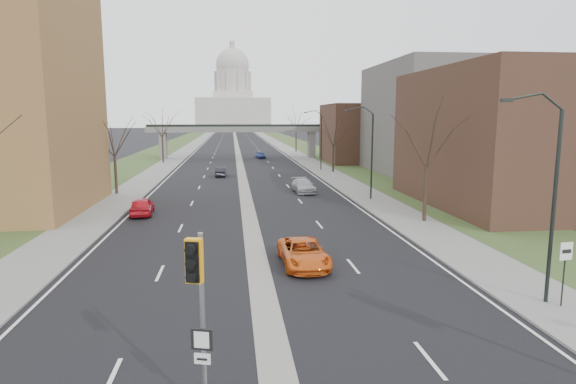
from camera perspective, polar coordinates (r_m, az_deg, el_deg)
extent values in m
cube|color=black|center=(162.16, -6.22, 6.07)|extent=(20.00, 600.00, 0.01)
cube|color=gray|center=(162.16, -6.22, 6.07)|extent=(1.20, 600.00, 0.02)
cube|color=gray|center=(162.69, -1.96, 6.15)|extent=(4.00, 600.00, 0.12)
cube|color=gray|center=(162.50, -10.47, 6.00)|extent=(4.00, 600.00, 0.12)
cube|color=#354921|center=(163.29, 0.15, 6.16)|extent=(8.00, 600.00, 0.10)
cube|color=#354921|center=(163.01, -12.59, 5.94)|extent=(8.00, 600.00, 0.10)
cube|color=#442B1F|center=(47.31, 25.78, 5.79)|extent=(16.00, 20.00, 12.00)
cube|color=#5E5B56|center=(70.34, 18.14, 8.18)|extent=(18.00, 22.00, 15.00)
cube|color=#442B1F|center=(85.24, 9.27, 6.87)|extent=(14.00, 14.00, 10.00)
cube|color=slate|center=(92.99, -14.56, 5.32)|extent=(1.20, 2.50, 5.00)
cube|color=slate|center=(93.37, 2.80, 5.61)|extent=(1.20, 2.50, 5.00)
cube|color=slate|center=(92.00, -5.90, 7.39)|extent=(34.00, 3.00, 1.00)
cube|color=black|center=(91.98, -5.90, 7.83)|extent=(34.00, 0.15, 0.50)
cube|color=#B9B5A9|center=(331.97, -6.50, 9.21)|extent=(48.00, 42.00, 20.00)
cube|color=#B9B5A9|center=(332.27, -6.54, 11.28)|extent=(26.00, 26.00, 5.00)
cylinder|color=#B9B5A9|center=(332.77, -6.56, 12.83)|extent=(22.00, 22.00, 14.00)
sphere|color=#B9B5A9|center=(333.72, -6.60, 14.71)|extent=(22.00, 22.00, 22.00)
cylinder|color=#B9B5A9|center=(335.09, -6.64, 16.67)|extent=(3.60, 3.60, 4.50)
cylinder|color=black|center=(22.51, 28.96, -1.73)|extent=(0.16, 0.16, 8.00)
cube|color=black|center=(20.95, 24.66, 9.83)|extent=(0.45, 0.18, 0.14)
cylinder|color=black|center=(46.01, 9.90, 4.13)|extent=(0.16, 0.16, 8.00)
cube|color=black|center=(45.26, 7.22, 9.63)|extent=(0.45, 0.18, 0.14)
cylinder|color=black|center=(71.27, 3.95, 5.88)|extent=(0.16, 0.16, 8.00)
cube|color=black|center=(70.79, 2.14, 9.40)|extent=(0.45, 0.18, 0.14)
cylinder|color=#382B21|center=(51.65, -19.74, 1.88)|extent=(0.28, 0.28, 3.75)
cylinder|color=#382B21|center=(84.96, -14.62, 4.83)|extent=(0.28, 0.28, 4.25)
cylinder|color=#382B21|center=(37.27, 15.94, -0.27)|extent=(0.28, 0.28, 4.00)
cylinder|color=#382B21|center=(68.72, 5.38, 3.87)|extent=(0.28, 0.28, 3.50)
cylinder|color=#382B21|center=(108.05, 0.96, 5.93)|extent=(0.28, 0.28, 4.25)
cylinder|color=gray|center=(13.03, -10.05, -15.48)|extent=(0.13, 0.13, 4.98)
cube|color=orange|center=(11.93, -11.05, -7.99)|extent=(0.49, 0.48, 1.10)
cube|color=black|center=(13.15, -10.01, -16.63)|extent=(0.56, 0.19, 0.57)
cube|color=silver|center=(13.38, -9.95, -18.66)|extent=(0.43, 0.15, 0.29)
cylinder|color=black|center=(22.95, 29.84, -8.90)|extent=(0.06, 0.06, 2.34)
cube|color=silver|center=(22.65, 30.07, -6.07)|extent=(0.58, 0.10, 0.74)
imported|color=red|center=(40.49, -16.92, -1.61)|extent=(2.01, 4.37, 1.45)
imported|color=black|center=(64.55, -7.96, 2.39)|extent=(1.43, 3.79, 1.24)
imported|color=#D95B17|center=(25.73, 1.85, -7.22)|extent=(2.49, 5.09, 1.39)
imported|color=#A7A8AF|center=(50.39, 1.83, 0.75)|extent=(2.29, 4.94, 1.40)
imported|color=navy|center=(92.31, -3.28, 4.42)|extent=(2.03, 4.02, 1.31)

